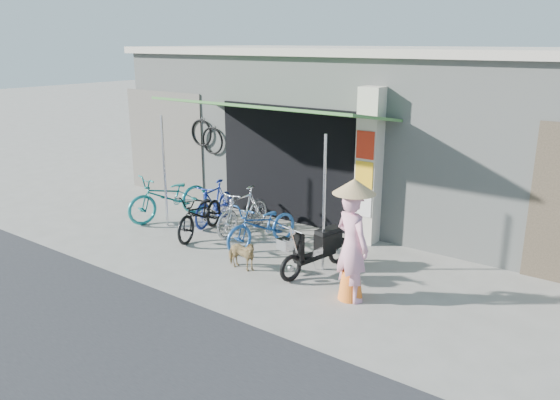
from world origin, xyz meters
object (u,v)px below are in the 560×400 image
Objects in this scene: bike_blue at (214,203)px; bike_silver at (243,211)px; bike_teal at (169,197)px; bike_black at (201,214)px; bike_navy at (262,225)px; street_dog at (241,255)px; nun at (352,242)px; moped at (317,249)px.

bike_silver is (0.90, -0.10, 0.02)m from bike_blue.
bike_teal is 1.13× the size of bike_black.
bike_navy reaches higher than street_dog.
nun is at bearing 2.48° from bike_teal.
bike_black is (0.31, -0.72, -0.00)m from bike_blue.
bike_black is at bearing 62.51° from street_dog.
bike_blue reaches higher than bike_navy.
bike_navy is 1.13m from street_dog.
bike_black is 2.87m from moped.
bike_teal is 1.91m from bike_silver.
bike_silver is at bearing 36.86° from street_dog.
bike_silver is 1.89m from street_dog.
moped is at bearing -10.31° from nun.
bike_navy is (1.73, -0.51, -0.02)m from bike_blue.
bike_silver reaches higher than moped.
bike_blue is 0.91× the size of bike_navy.
bike_blue is (0.99, 0.37, -0.05)m from bike_teal.
bike_blue reaches higher than moped.
street_dog is 2.17m from nun.
bike_silver is 0.99× the size of moped.
nun is at bearing -9.11° from bike_navy.
bike_blue is at bearing 0.89° from nun.
bike_navy is (1.42, 0.21, -0.02)m from bike_black.
bike_black is 1.09× the size of moped.
bike_silver reaches higher than street_dog.
bike_silver is (1.89, 0.27, -0.04)m from bike_teal.
bike_black is 2.66× the size of street_dog.
bike_black is 1.43m from bike_navy.
bike_silver is at bearing 164.92° from bike_navy.
nun is (3.24, -1.32, 0.45)m from bike_silver.
bike_teal is 3.00× the size of street_dog.
bike_silver is at bearing -18.26° from bike_blue.
bike_blue is at bearing 51.07° from street_dog.
bike_navy is at bearing 11.04° from bike_teal.
bike_silver is at bearing 22.12° from bike_teal.
nun is at bearing -87.86° from street_dog.
bike_navy is at bearing -28.43° from bike_blue.
street_dog is at bearing -48.87° from bike_blue.
bike_black is at bearing -1.09° from bike_teal.
bike_teal is 3.31m from street_dog.
nun is (4.14, -1.42, 0.47)m from bike_blue.
nun is at bearing -26.07° from bike_black.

